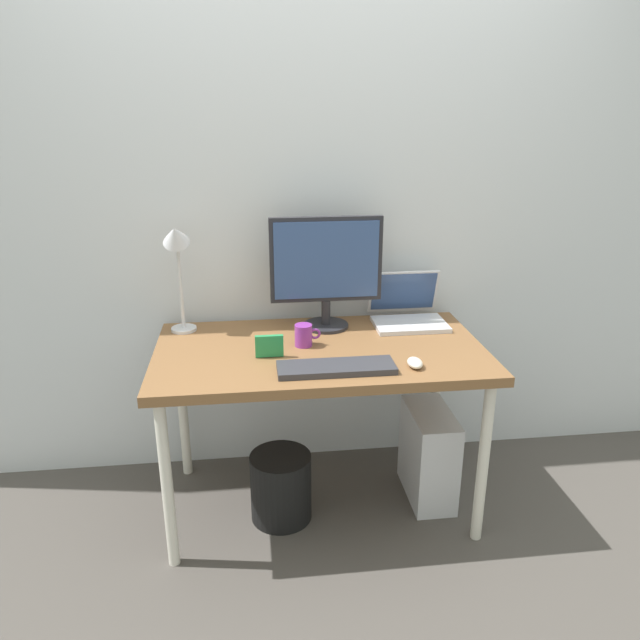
{
  "coord_description": "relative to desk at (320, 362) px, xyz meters",
  "views": [
    {
      "loc": [
        -0.28,
        -2.26,
        1.68
      ],
      "look_at": [
        0.0,
        0.0,
        0.87
      ],
      "focal_mm": 33.81,
      "sensor_mm": 36.0,
      "label": 1
    }
  ],
  "objects": [
    {
      "name": "back_wall",
      "position": [
        0.0,
        0.43,
        0.62
      ],
      "size": [
        4.4,
        0.04,
        2.6
      ],
      "primitive_type": "cube",
      "color": "silver",
      "rests_on": "ground_plane"
    },
    {
      "name": "desk_lamp",
      "position": [
        -0.57,
        0.24,
        0.42
      ],
      "size": [
        0.11,
        0.16,
        0.5
      ],
      "color": "silver",
      "rests_on": "desk"
    },
    {
      "name": "photo_frame",
      "position": [
        -0.21,
        -0.08,
        0.11
      ],
      "size": [
        0.11,
        0.02,
        0.09
      ],
      "primitive_type": "cube",
      "rotation": [
        0.07,
        0.0,
        0.0
      ],
      "color": "#268C4C",
      "rests_on": "desk"
    },
    {
      "name": "ground_plane",
      "position": [
        0.0,
        0.0,
        -0.68
      ],
      "size": [
        6.0,
        6.0,
        0.0
      ],
      "primitive_type": "plane",
      "color": "#4C4742"
    },
    {
      "name": "laptop",
      "position": [
        0.43,
        0.26,
        0.12
      ],
      "size": [
        0.32,
        0.28,
        0.22
      ],
      "color": "silver",
      "rests_on": "desk"
    },
    {
      "name": "monitor",
      "position": [
        0.06,
        0.24,
        0.34
      ],
      "size": [
        0.49,
        0.2,
        0.49
      ],
      "color": "#232328",
      "rests_on": "desk"
    },
    {
      "name": "computer_tower",
      "position": [
        0.49,
        -0.0,
        -0.47
      ],
      "size": [
        0.18,
        0.36,
        0.42
      ],
      "primitive_type": "cube",
      "color": "silver",
      "rests_on": "ground_plane"
    },
    {
      "name": "wastebasket",
      "position": [
        -0.18,
        -0.08,
        -0.53
      ],
      "size": [
        0.26,
        0.26,
        0.3
      ],
      "primitive_type": "cylinder",
      "color": "black",
      "rests_on": "ground_plane"
    },
    {
      "name": "desk",
      "position": [
        0.0,
        0.0,
        0.0
      ],
      "size": [
        1.34,
        0.74,
        0.75
      ],
      "color": "brown",
      "rests_on": "ground_plane"
    },
    {
      "name": "keyboard",
      "position": [
        0.03,
        -0.23,
        0.08
      ],
      "size": [
        0.44,
        0.14,
        0.02
      ],
      "primitive_type": "cube",
      "color": "#333338",
      "rests_on": "desk"
    },
    {
      "name": "coffee_mug",
      "position": [
        -0.06,
        0.03,
        0.11
      ],
      "size": [
        0.11,
        0.07,
        0.09
      ],
      "color": "purple",
      "rests_on": "desk"
    },
    {
      "name": "mouse",
      "position": [
        0.33,
        -0.23,
        0.08
      ],
      "size": [
        0.06,
        0.09,
        0.03
      ],
      "primitive_type": "ellipsoid",
      "color": "silver",
      "rests_on": "desk"
    }
  ]
}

